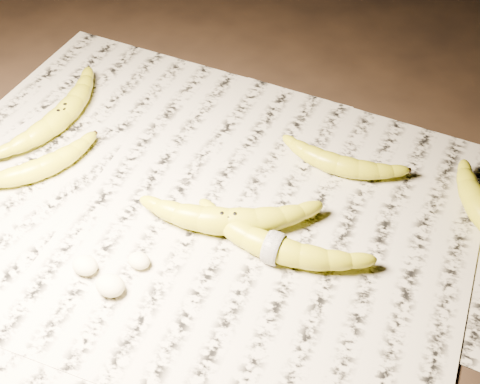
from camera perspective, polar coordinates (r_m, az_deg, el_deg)
The scene contains 11 objects.
ground at distance 0.93m, azimuth -2.24°, elevation -3.34°, with size 3.00×3.00×0.00m, color black.
newspaper_patch at distance 0.95m, azimuth -3.49°, elevation -1.64°, with size 0.90×0.70×0.01m, color #BAB5A0.
banana_left_a at distance 1.11m, azimuth -14.94°, elevation 6.47°, with size 0.21×0.06×0.04m, color gold, non-canonical shape.
banana_left_b at distance 1.03m, azimuth -16.67°, elevation 2.11°, with size 0.17×0.05×0.03m, color gold, non-canonical shape.
banana_center at distance 0.91m, azimuth -0.97°, elevation -2.37°, with size 0.22×0.06×0.04m, color gold, non-canonical shape.
banana_taped at distance 0.88m, azimuth 2.89°, elevation -4.64°, with size 0.22×0.06×0.04m, color gold, non-canonical shape.
banana_upper_a at distance 1.00m, azimuth 8.42°, elevation 2.47°, with size 0.17×0.05×0.03m, color gold, non-canonical shape.
measuring_tape at distance 0.88m, azimuth 2.89°, elevation -4.64°, with size 0.05×0.05×0.00m, color white.
flesh_chunk_a at distance 0.87m, azimuth -11.05°, elevation -7.67°, with size 0.04×0.03×0.02m, color beige.
flesh_chunk_b at distance 0.90m, azimuth -13.13°, elevation -5.96°, with size 0.04×0.03×0.02m, color beige.
flesh_chunk_c at distance 0.89m, azimuth -8.64°, elevation -5.65°, with size 0.03×0.03×0.02m, color beige.
Camera 1 is at (0.32, -0.52, 0.70)m, focal length 50.00 mm.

